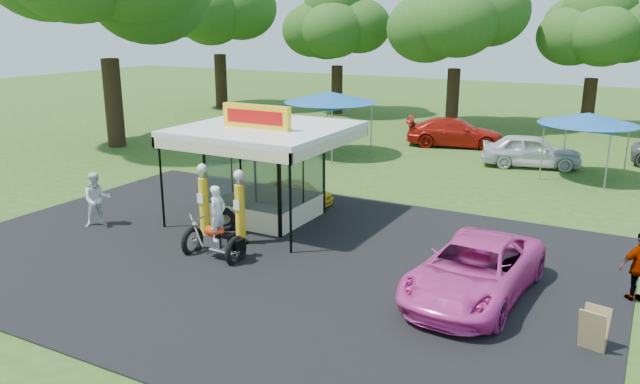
{
  "coord_description": "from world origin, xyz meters",
  "views": [
    {
      "loc": [
        9.91,
        -12.86,
        6.98
      ],
      "look_at": [
        0.72,
        4.0,
        1.62
      ],
      "focal_mm": 35.0,
      "sensor_mm": 36.0,
      "label": 1
    }
  ],
  "objects_px": {
    "bg_car_a": "(270,130)",
    "tent_east": "(588,119)",
    "kiosk_car": "(298,192)",
    "pink_sedan": "(474,270)",
    "bg_car_c": "(531,151)",
    "a_frame_sign": "(593,330)",
    "spectator_west": "(97,200)",
    "gas_station_kiosk": "(266,171)",
    "gas_pump_right": "(240,209)",
    "gas_pump_left": "(204,202)",
    "bg_car_b": "(455,132)",
    "motorcycle": "(217,230)",
    "tent_west": "(330,98)"
  },
  "relations": [
    {
      "from": "bg_car_a",
      "to": "tent_east",
      "type": "height_order",
      "value": "tent_east"
    },
    {
      "from": "kiosk_car",
      "to": "pink_sedan",
      "type": "bearing_deg",
      "value": -121.76
    },
    {
      "from": "bg_car_c",
      "to": "a_frame_sign",
      "type": "bearing_deg",
      "value": 179.97
    },
    {
      "from": "pink_sedan",
      "to": "spectator_west",
      "type": "relative_size",
      "value": 2.81
    },
    {
      "from": "kiosk_car",
      "to": "tent_east",
      "type": "relative_size",
      "value": 0.66
    },
    {
      "from": "gas_station_kiosk",
      "to": "kiosk_car",
      "type": "bearing_deg",
      "value": 90.0
    },
    {
      "from": "gas_pump_right",
      "to": "tent_east",
      "type": "xyz_separation_m",
      "value": [
        8.53,
        14.27,
        1.53
      ]
    },
    {
      "from": "gas_pump_left",
      "to": "bg_car_a",
      "type": "relative_size",
      "value": 0.54
    },
    {
      "from": "spectator_west",
      "to": "bg_car_b",
      "type": "xyz_separation_m",
      "value": [
        6.69,
        19.69,
        -0.18
      ]
    },
    {
      "from": "bg_car_a",
      "to": "bg_car_b",
      "type": "height_order",
      "value": "bg_car_b"
    },
    {
      "from": "gas_pump_left",
      "to": "a_frame_sign",
      "type": "relative_size",
      "value": 2.51
    },
    {
      "from": "gas_station_kiosk",
      "to": "bg_car_c",
      "type": "height_order",
      "value": "gas_station_kiosk"
    },
    {
      "from": "gas_pump_left",
      "to": "a_frame_sign",
      "type": "bearing_deg",
      "value": -8.52
    },
    {
      "from": "kiosk_car",
      "to": "spectator_west",
      "type": "height_order",
      "value": "spectator_west"
    },
    {
      "from": "gas_pump_left",
      "to": "spectator_west",
      "type": "distance_m",
      "value": 4.06
    },
    {
      "from": "gas_pump_left",
      "to": "tent_east",
      "type": "height_order",
      "value": "tent_east"
    },
    {
      "from": "motorcycle",
      "to": "spectator_west",
      "type": "relative_size",
      "value": 1.23
    },
    {
      "from": "gas_station_kiosk",
      "to": "gas_pump_right",
      "type": "height_order",
      "value": "gas_station_kiosk"
    },
    {
      "from": "tent_east",
      "to": "bg_car_a",
      "type": "bearing_deg",
      "value": 179.49
    },
    {
      "from": "gas_station_kiosk",
      "to": "tent_east",
      "type": "relative_size",
      "value": 1.26
    },
    {
      "from": "a_frame_sign",
      "to": "gas_pump_left",
      "type": "bearing_deg",
      "value": -177.66
    },
    {
      "from": "kiosk_car",
      "to": "bg_car_c",
      "type": "xyz_separation_m",
      "value": [
        6.73,
        10.82,
        0.31
      ]
    },
    {
      "from": "motorcycle",
      "to": "bg_car_a",
      "type": "bearing_deg",
      "value": 119.45
    },
    {
      "from": "gas_pump_right",
      "to": "bg_car_a",
      "type": "distance_m",
      "value": 16.64
    },
    {
      "from": "bg_car_a",
      "to": "spectator_west",
      "type": "bearing_deg",
      "value": -158.23
    },
    {
      "from": "bg_car_c",
      "to": "gas_pump_right",
      "type": "bearing_deg",
      "value": 144.23
    },
    {
      "from": "kiosk_car",
      "to": "spectator_west",
      "type": "bearing_deg",
      "value": 140.51
    },
    {
      "from": "motorcycle",
      "to": "gas_pump_left",
      "type": "bearing_deg",
      "value": 140.02
    },
    {
      "from": "kiosk_car",
      "to": "pink_sedan",
      "type": "relative_size",
      "value": 0.52
    },
    {
      "from": "tent_west",
      "to": "gas_pump_right",
      "type": "bearing_deg",
      "value": -73.92
    },
    {
      "from": "gas_pump_right",
      "to": "spectator_west",
      "type": "xyz_separation_m",
      "value": [
        -5.4,
        -0.89,
        -0.22
      ]
    },
    {
      "from": "bg_car_a",
      "to": "a_frame_sign",
      "type": "bearing_deg",
      "value": -119.63
    },
    {
      "from": "a_frame_sign",
      "to": "bg_car_c",
      "type": "distance_m",
      "value": 17.99
    },
    {
      "from": "motorcycle",
      "to": "pink_sedan",
      "type": "relative_size",
      "value": 0.44
    },
    {
      "from": "spectator_west",
      "to": "bg_car_c",
      "type": "xyz_separation_m",
      "value": [
        11.41,
        16.5,
        -0.17
      ]
    },
    {
      "from": "spectator_west",
      "to": "tent_east",
      "type": "distance_m",
      "value": 20.65
    },
    {
      "from": "motorcycle",
      "to": "spectator_west",
      "type": "distance_m",
      "value": 5.53
    },
    {
      "from": "a_frame_sign",
      "to": "bg_car_b",
      "type": "bearing_deg",
      "value": 125.11
    },
    {
      "from": "bg_car_c",
      "to": "motorcycle",
      "type": "bearing_deg",
      "value": 146.12
    },
    {
      "from": "motorcycle",
      "to": "tent_east",
      "type": "height_order",
      "value": "tent_east"
    },
    {
      "from": "spectator_west",
      "to": "tent_west",
      "type": "xyz_separation_m",
      "value": [
        1.53,
        14.3,
        2.05
      ]
    },
    {
      "from": "kiosk_car",
      "to": "tent_west",
      "type": "bearing_deg",
      "value": 20.08
    },
    {
      "from": "a_frame_sign",
      "to": "tent_east",
      "type": "distance_m",
      "value": 16.34
    },
    {
      "from": "pink_sedan",
      "to": "gas_station_kiosk",
      "type": "bearing_deg",
      "value": 164.79
    },
    {
      "from": "motorcycle",
      "to": "a_frame_sign",
      "type": "distance_m",
      "value": 10.48
    },
    {
      "from": "pink_sedan",
      "to": "gas_pump_left",
      "type": "bearing_deg",
      "value": -177.95
    },
    {
      "from": "gas_pump_right",
      "to": "pink_sedan",
      "type": "bearing_deg",
      "value": -2.5
    },
    {
      "from": "spectator_west",
      "to": "motorcycle",
      "type": "bearing_deg",
      "value": -57.7
    },
    {
      "from": "kiosk_car",
      "to": "gas_pump_left",
      "type": "bearing_deg",
      "value": 171.34
    },
    {
      "from": "gas_station_kiosk",
      "to": "spectator_west",
      "type": "xyz_separation_m",
      "value": [
        -4.68,
        -3.47,
        -0.82
      ]
    }
  ]
}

